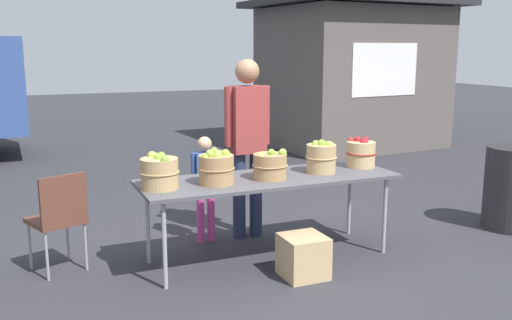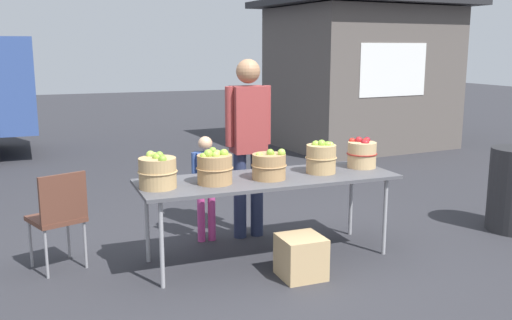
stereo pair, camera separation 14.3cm
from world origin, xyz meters
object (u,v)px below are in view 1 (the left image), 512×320
Objects in this scene: child_customer at (205,180)px; vendor_adult at (247,134)px; apple_basket_green_3 at (321,157)px; market_table at (269,182)px; apple_basket_green_1 at (216,168)px; apple_basket_green_0 at (159,172)px; folding_chair at (59,214)px; apple_basket_green_2 at (270,166)px; apple_basket_red_0 at (361,153)px; produce_crate at (303,256)px.

vendor_adult is at bearing 179.87° from child_customer.
child_customer is at bearing 143.87° from apple_basket_green_3.
market_table is 7.33× the size of apple_basket_green_1.
market_table is 0.76m from child_customer.
vendor_adult reaches higher than apple_basket_green_0.
folding_chair is (-0.77, 0.41, -0.38)m from apple_basket_green_0.
apple_basket_green_2 is at bearing 145.01° from folding_chair.
apple_basket_green_3 reaches higher than folding_chair.
apple_basket_green_2 is 1.07× the size of apple_basket_red_0.
apple_basket_green_2 is at bearing 119.52° from child_customer.
apple_basket_red_0 is at bearing 2.59° from apple_basket_green_0.
market_table is 6.55× the size of produce_crate.
apple_basket_green_1 is at bearing -3.26° from apple_basket_green_0.
apple_basket_red_0 reaches higher than apple_basket_green_2.
apple_basket_green_3 is 1.15m from child_customer.
folding_chair is 2.07m from produce_crate.
apple_basket_green_2 is 0.18× the size of vendor_adult.
apple_basket_green_0 is 0.18× the size of vendor_adult.
child_customer is at bearing 170.44° from folding_chair.
market_table is 1.01m from apple_basket_red_0.
apple_basket_green_2 is 0.83m from produce_crate.
market_table is 7.91× the size of apple_basket_red_0.
vendor_adult is 5.04× the size of produce_crate.
child_customer is 1.21× the size of folding_chair.
apple_basket_green_0 is at bearing 50.66° from child_customer.
apple_basket_green_2 is 0.89× the size of produce_crate.
apple_basket_green_0 is 0.97m from apple_basket_green_2.
apple_basket_green_0 is at bearing 131.29° from folding_chair.
folding_chair is (-1.24, 0.44, -0.38)m from apple_basket_green_1.
apple_basket_green_1 is 1.03m from apple_basket_green_3.
vendor_adult reaches higher than produce_crate.
vendor_adult reaches higher than apple_basket_green_1.
apple_basket_green_2 is 0.30× the size of child_customer.
apple_basket_green_2 is 0.72m from vendor_adult.
produce_crate is at bearing -24.08° from apple_basket_green_0.
apple_basket_green_3 is at bearing -0.73° from market_table.
produce_crate is at bearing 133.58° from folding_chair.
market_table is at bearing 99.60° from produce_crate.
apple_basket_green_0 reaches higher than child_customer.
apple_basket_green_2 is 1.82m from folding_chair.
apple_basket_green_0 is 0.48m from apple_basket_green_1.
folding_chair is at bearing 151.94° from apple_basket_green_0.
apple_basket_green_1 is at bearing 140.03° from folding_chair.
apple_basket_green_0 is at bearing -178.61° from market_table.
apple_basket_green_0 is 0.38× the size of folding_chair.
folding_chair is at bearing 165.65° from apple_basket_green_2.
apple_basket_green_0 is at bearing 32.87° from vendor_adult.
apple_basket_red_0 is (1.50, 0.12, -0.00)m from apple_basket_green_1.
vendor_adult is (0.56, 0.68, 0.16)m from apple_basket_green_1.
child_customer reaches higher than apple_basket_green_2.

